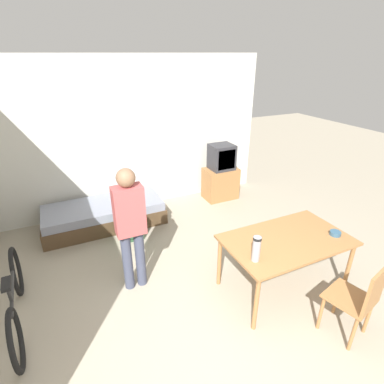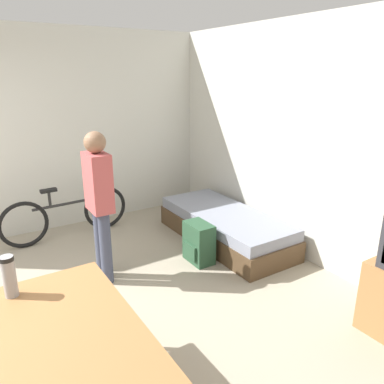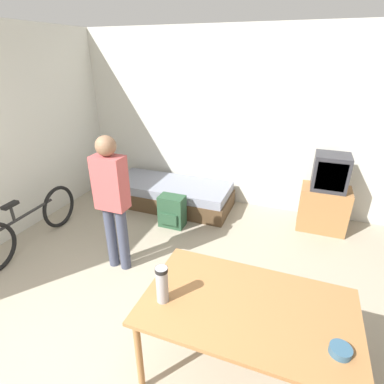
{
  "view_description": "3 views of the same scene",
  "coord_description": "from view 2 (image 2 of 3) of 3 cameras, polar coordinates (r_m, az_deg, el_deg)",
  "views": [
    {
      "loc": [
        -1.08,
        -1.39,
        2.7
      ],
      "look_at": [
        0.44,
        1.88,
        1.02
      ],
      "focal_mm": 28.0,
      "sensor_mm": 36.0,
      "label": 1
    },
    {
      "loc": [
        3.03,
        0.49,
        2.12
      ],
      "look_at": [
        0.3,
        2.23,
        1.08
      ],
      "focal_mm": 35.0,
      "sensor_mm": 36.0,
      "label": 2
    },
    {
      "loc": [
        1.36,
        -0.79,
        2.32
      ],
      "look_at": [
        0.33,
        1.94,
        0.96
      ],
      "focal_mm": 28.0,
      "sensor_mm": 36.0,
      "label": 3
    }
  ],
  "objects": [
    {
      "name": "bicycle",
      "position": [
        5.23,
        -18.58,
        -3.33
      ],
      "size": [
        0.13,
        1.68,
        0.71
      ],
      "color": "black",
      "rests_on": "ground_plane"
    },
    {
      "name": "dining_table",
      "position": [
        2.38,
        -19.21,
        -21.36
      ],
      "size": [
        1.47,
        0.88,
        0.72
      ],
      "color": "#9E6B3D",
      "rests_on": "ground_plane"
    },
    {
      "name": "wall_back",
      "position": [
        4.55,
        15.0,
        7.48
      ],
      "size": [
        5.39,
        0.06,
        2.7
      ],
      "color": "silver",
      "rests_on": "ground_plane"
    },
    {
      "name": "thermos_flask",
      "position": [
        2.73,
        -26.12,
        -11.24
      ],
      "size": [
        0.09,
        0.09,
        0.29
      ],
      "color": "#99999E",
      "rests_on": "dining_table"
    },
    {
      "name": "daybed",
      "position": [
        4.92,
        5.02,
        -5.25
      ],
      "size": [
        1.98,
        0.83,
        0.4
      ],
      "color": "#4C3823",
      "rests_on": "ground_plane"
    },
    {
      "name": "person_standing",
      "position": [
        3.86,
        -13.95,
        -0.88
      ],
      "size": [
        0.34,
        0.21,
        1.59
      ],
      "color": "#3D4256",
      "rests_on": "ground_plane"
    },
    {
      "name": "backpack",
      "position": [
        4.37,
        1.01,
        -7.74
      ],
      "size": [
        0.37,
        0.26,
        0.47
      ],
      "color": "#284C33",
      "rests_on": "ground_plane"
    },
    {
      "name": "wall_left",
      "position": [
        5.49,
        -17.66,
        8.93
      ],
      "size": [
        0.06,
        4.78,
        2.7
      ],
      "color": "silver",
      "rests_on": "ground_plane"
    }
  ]
}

